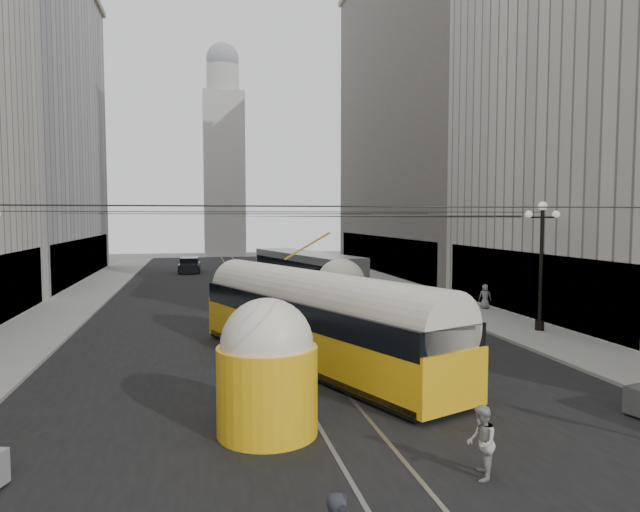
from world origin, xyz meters
name	(u,v)px	position (x,y,z in m)	size (l,w,h in m)	color
road	(256,299)	(0.00, 32.50, 0.00)	(20.00, 85.00, 0.02)	black
sidewalk_left	(84,296)	(-12.00, 36.00, 0.07)	(4.00, 72.00, 0.15)	gray
sidewalk_right	(401,288)	(12.00, 36.00, 0.07)	(4.00, 72.00, 0.15)	gray
rail_left	(246,300)	(-0.75, 32.50, 0.00)	(0.12, 85.00, 0.04)	gray
rail_right	(267,299)	(0.75, 32.50, 0.00)	(0.12, 85.00, 0.04)	gray
building_left_far	(8,119)	(-19.99, 48.00, 14.31)	(12.60, 28.60, 28.60)	#999999
building_right_far	(436,113)	(20.00, 48.00, 16.31)	(12.60, 32.60, 32.60)	#514C47
distant_tower	(224,155)	(0.00, 80.00, 14.97)	(6.00, 6.00, 31.36)	#B2AFA8
lamppost_right_mid	(541,258)	(12.60, 18.00, 3.74)	(1.86, 0.44, 6.37)	black
catenary	(259,215)	(0.12, 31.49, 5.88)	(25.00, 72.00, 0.23)	black
streetcar	(316,319)	(0.47, 14.31, 1.81)	(8.02, 15.85, 3.71)	yellow
city_bus	(306,274)	(3.39, 31.88, 1.79)	(5.72, 13.28, 3.26)	#9EA0A3
sedan_white_far	(275,278)	(2.31, 40.32, 0.57)	(2.53, 4.28, 1.27)	white
sedan_dark_far	(190,266)	(-4.83, 53.16, 0.70)	(2.24, 5.00, 1.55)	black
pedestrian_crossing_b	(481,443)	(2.11, 4.15, 0.82)	(0.80, 0.62, 1.64)	#A4A099
pedestrian_sidewalk_right	(485,296)	(13.20, 24.62, 0.90)	(0.73, 0.45, 1.50)	slate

